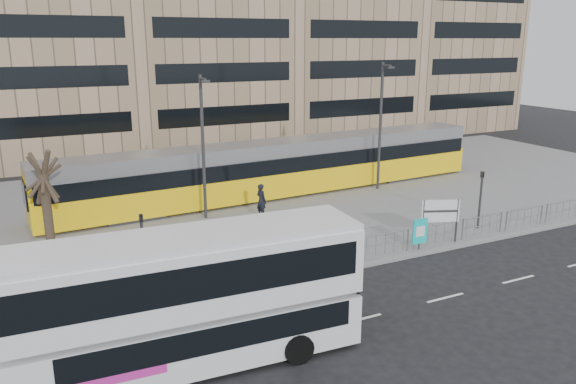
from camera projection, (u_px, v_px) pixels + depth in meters
name	position (u px, v px, depth m)	size (l,w,h in m)	color
ground	(348.00, 271.00, 24.79)	(120.00, 120.00, 0.00)	black
plaza	(246.00, 201.00, 35.16)	(64.00, 24.00, 0.15)	slate
kerb	(348.00, 269.00, 24.81)	(64.00, 0.25, 0.17)	gray
building_row	(168.00, 6.00, 51.73)	(70.40, 18.40, 31.20)	maroon
pedestrian_barrier	(380.00, 239.00, 25.82)	(32.07, 0.07, 1.10)	#96999F
road_markings	(425.00, 303.00, 21.75)	(62.00, 0.12, 0.01)	white
double_decker_bus	(188.00, 297.00, 17.02)	(10.87, 3.17, 4.30)	silver
tram	(279.00, 168.00, 36.05)	(29.94, 4.58, 3.51)	yellow
station_sign	(440.00, 213.00, 27.50)	(1.77, 0.79, 2.17)	#2D2D30
ad_panel	(420.00, 232.00, 26.66)	(0.82, 0.08, 1.54)	#2D2D30
pedestrian	(261.00, 201.00, 31.50)	(0.71, 0.47, 1.96)	black
traffic_light_west	(143.00, 241.00, 22.30)	(0.18, 0.21, 3.10)	#2D2D30
traffic_light_east	(481.00, 192.00, 29.43)	(0.19, 0.22, 3.10)	#2D2D30
lamp_post_west	(203.00, 142.00, 30.50)	(0.45, 1.04, 7.94)	#2D2D30
lamp_post_east	(381.00, 122.00, 36.64)	(0.45, 1.04, 8.34)	#2D2D30
bare_tree	(40.00, 147.00, 26.02)	(4.39, 4.39, 6.93)	#30241A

